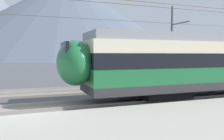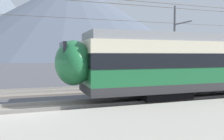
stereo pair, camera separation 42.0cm
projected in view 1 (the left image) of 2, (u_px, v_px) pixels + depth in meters
ground_plane at (22, 116)px, 9.95m from camera, size 400.00×400.00×0.00m
track_near at (23, 111)px, 10.64m from camera, size 120.00×3.00×0.28m
track_far at (24, 93)px, 15.61m from camera, size 120.00×3.00×0.28m
catenary_mast_far_side at (173, 43)px, 21.97m from camera, size 43.71×2.67×7.34m
mountain_central_peak at (65, 20)px, 156.96m from camera, size 168.49×168.49×53.80m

